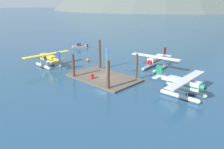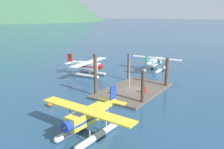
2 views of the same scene
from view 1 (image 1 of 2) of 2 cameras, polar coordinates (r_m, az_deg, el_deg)
ground_plane at (r=39.47m, az=-2.29°, el=-0.98°), size 1200.00×1200.00×0.00m
dock_platform at (r=39.42m, az=-2.30°, el=-0.77°), size 12.70×7.58×0.30m
piling_near_left at (r=39.62m, az=-10.07°, el=2.16°), size 0.47×0.47×4.39m
piling_near_right at (r=33.38m, az=-1.01°, el=-0.30°), size 0.51×0.51×4.73m
piling_far_left at (r=44.24m, az=-3.24°, el=5.16°), size 0.46×0.46×5.99m
piling_far_right at (r=38.33m, az=6.47°, el=2.01°), size 0.38×0.38×4.69m
flagpole at (r=38.80m, az=-1.34°, el=4.17°), size 0.95×0.10×5.15m
fuel_drum at (r=38.32m, az=-5.22°, el=-0.47°), size 0.62×0.62×0.88m
mooring_buoy at (r=51.04m, az=-6.34°, el=3.81°), size 0.72×0.72×0.72m
seaplane_yellow_port_aft at (r=48.29m, az=-16.30°, el=3.84°), size 7.98×10.44×3.84m
seaplane_white_bow_right at (r=45.58m, az=11.30°, el=3.39°), size 10.49×7.96×3.84m
seaplane_silver_stbd_fwd at (r=33.28m, az=18.29°, el=-2.76°), size 7.98×10.43×3.84m
boat_grey_open_west at (r=67.03m, az=-8.53°, el=7.29°), size 3.52×4.35×1.50m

